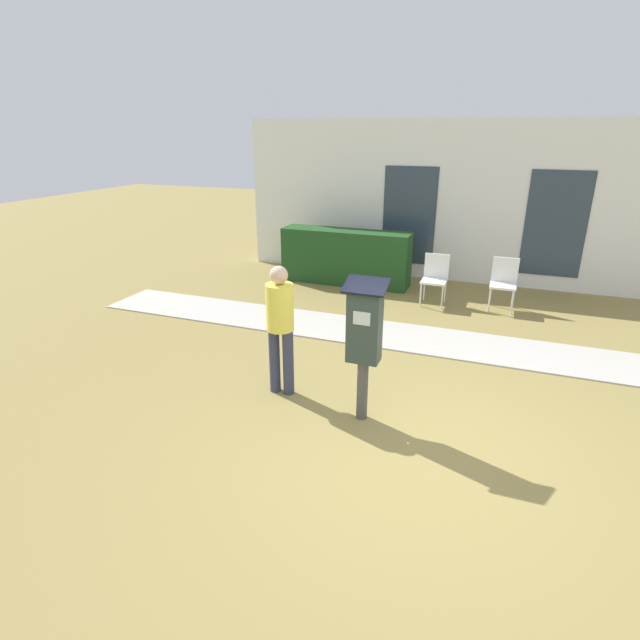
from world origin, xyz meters
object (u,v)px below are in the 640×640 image
object	(u,v)px
parking_meter	(364,333)
outdoor_chair_left	(435,275)
person_standing	(280,321)
outdoor_chair_middle	(504,279)

from	to	relation	value
parking_meter	outdoor_chair_left	xyz separation A→B (m)	(0.13, 4.23, -0.49)
parking_meter	person_standing	bearing A→B (deg)	168.58
person_standing	outdoor_chair_middle	distance (m)	4.81
parking_meter	outdoor_chair_left	size ratio (longest dim) A/B	1.77
parking_meter	outdoor_chair_middle	size ratio (longest dim) A/B	1.77
parking_meter	outdoor_chair_left	world-z (taller)	parking_meter
parking_meter	outdoor_chair_middle	bearing A→B (deg)	73.53
parking_meter	outdoor_chair_middle	xyz separation A→B (m)	(1.30, 4.38, -0.49)
parking_meter	person_standing	distance (m)	1.09
person_standing	outdoor_chair_middle	xyz separation A→B (m)	(2.36, 4.17, -0.40)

